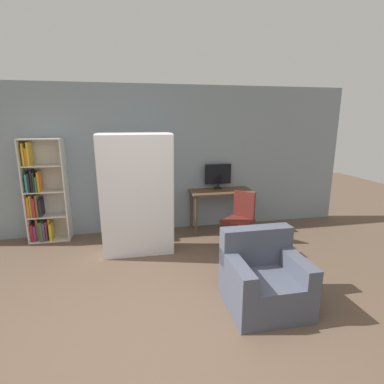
{
  "coord_description": "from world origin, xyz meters",
  "views": [
    {
      "loc": [
        -0.21,
        -2.48,
        2.08
      ],
      "look_at": [
        0.65,
        1.7,
        1.05
      ],
      "focal_mm": 28.0,
      "sensor_mm": 36.0,
      "label": 1
    }
  ],
  "objects_px": {
    "monitor": "(218,175)",
    "mattress_near": "(137,198)",
    "bookshelf": "(42,196)",
    "armchair": "(263,279)",
    "mattress_far": "(137,193)",
    "office_chair": "(239,224)"
  },
  "relations": [
    {
      "from": "mattress_near",
      "to": "armchair",
      "type": "bearing_deg",
      "value": -48.81
    },
    {
      "from": "mattress_far",
      "to": "mattress_near",
      "type": "bearing_deg",
      "value": -90.0
    },
    {
      "from": "office_chair",
      "to": "bookshelf",
      "type": "bearing_deg",
      "value": 165.43
    },
    {
      "from": "monitor",
      "to": "office_chair",
      "type": "relative_size",
      "value": 0.58
    },
    {
      "from": "bookshelf",
      "to": "mattress_far",
      "type": "height_order",
      "value": "mattress_far"
    },
    {
      "from": "bookshelf",
      "to": "armchair",
      "type": "xyz_separation_m",
      "value": [
        2.95,
        -2.56,
        -0.48
      ]
    },
    {
      "from": "office_chair",
      "to": "bookshelf",
      "type": "relative_size",
      "value": 0.5
    },
    {
      "from": "monitor",
      "to": "mattress_far",
      "type": "bearing_deg",
      "value": -153.29
    },
    {
      "from": "office_chair",
      "to": "mattress_near",
      "type": "bearing_deg",
      "value": -174.24
    },
    {
      "from": "monitor",
      "to": "bookshelf",
      "type": "height_order",
      "value": "bookshelf"
    },
    {
      "from": "office_chair",
      "to": "armchair",
      "type": "relative_size",
      "value": 1.05
    },
    {
      "from": "office_chair",
      "to": "mattress_far",
      "type": "relative_size",
      "value": 0.47
    },
    {
      "from": "mattress_far",
      "to": "armchair",
      "type": "distance_m",
      "value": 2.35
    },
    {
      "from": "monitor",
      "to": "armchair",
      "type": "bearing_deg",
      "value": -94.74
    },
    {
      "from": "monitor",
      "to": "mattress_far",
      "type": "height_order",
      "value": "mattress_far"
    },
    {
      "from": "office_chair",
      "to": "mattress_near",
      "type": "distance_m",
      "value": 1.8
    },
    {
      "from": "office_chair",
      "to": "mattress_near",
      "type": "xyz_separation_m",
      "value": [
        -1.69,
        -0.17,
        0.6
      ]
    },
    {
      "from": "armchair",
      "to": "mattress_far",
      "type": "bearing_deg",
      "value": 126.5
    },
    {
      "from": "monitor",
      "to": "office_chair",
      "type": "bearing_deg",
      "value": -82.15
    },
    {
      "from": "monitor",
      "to": "mattress_near",
      "type": "distance_m",
      "value": 1.89
    },
    {
      "from": "bookshelf",
      "to": "mattress_far",
      "type": "relative_size",
      "value": 0.94
    },
    {
      "from": "office_chair",
      "to": "bookshelf",
      "type": "distance_m",
      "value": 3.43
    }
  ]
}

